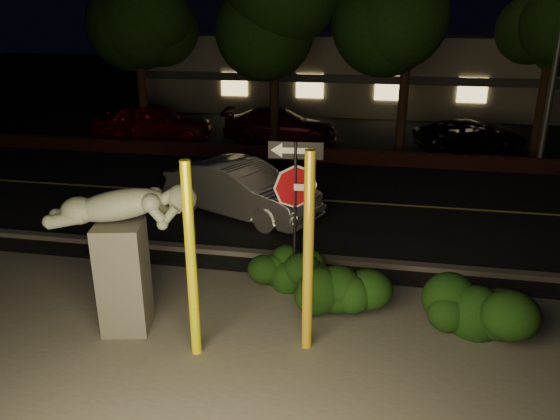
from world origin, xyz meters
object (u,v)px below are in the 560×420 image
object	(u,v)px
yellow_pole_right	(308,255)
parked_car_darkred	(280,125)
parked_car_red	(153,122)
silver_sedan	(242,189)
signpost	(295,187)
yellow_pole_left	(191,263)
sculpture	(123,243)
parked_car_dark	(471,135)

from	to	relation	value
yellow_pole_right	parked_car_darkred	distance (m)	15.09
parked_car_darkred	yellow_pole_right	bearing A→B (deg)	-172.41
yellow_pole_right	parked_car_red	size ratio (longest dim) A/B	0.70
yellow_pole_right	parked_car_darkred	bearing A→B (deg)	102.43
silver_sedan	parked_car_darkred	size ratio (longest dim) A/B	0.94
signpost	yellow_pole_left	bearing A→B (deg)	-120.09
parked_car_red	yellow_pole_left	bearing A→B (deg)	-163.13
signpost	parked_car_darkred	size ratio (longest dim) A/B	0.64
yellow_pole_left	sculpture	distance (m)	1.48
yellow_pole_right	parked_car_darkred	xyz separation A→B (m)	(-3.24, 14.70, -1.02)
yellow_pole_right	parked_car_dark	distance (m)	15.39
sculpture	parked_car_darkred	world-z (taller)	sculpture
parked_car_dark	yellow_pole_right	bearing A→B (deg)	143.02
signpost	sculpture	xyz separation A→B (m)	(-2.62, -2.01, -0.51)
silver_sedan	parked_car_red	xyz separation A→B (m)	(-5.90, 7.84, 0.09)
yellow_pole_right	silver_sedan	distance (m)	6.55
yellow_pole_right	yellow_pole_left	bearing A→B (deg)	-164.04
signpost	silver_sedan	distance (m)	4.66
yellow_pole_left	parked_car_dark	size ratio (longest dim) A/B	0.76
yellow_pole_left	parked_car_red	distance (m)	15.80
signpost	sculpture	size ratio (longest dim) A/B	1.13
parked_car_red	yellow_pole_right	bearing A→B (deg)	-156.68
sculpture	silver_sedan	bearing A→B (deg)	72.46
sculpture	yellow_pole_right	bearing A→B (deg)	-12.47
parked_car_red	parked_car_darkred	bearing A→B (deg)	-88.30
yellow_pole_right	signpost	world-z (taller)	yellow_pole_right
yellow_pole_left	parked_car_darkred	distance (m)	15.31
silver_sedan	parked_car_darkred	xyz separation A→B (m)	(-0.59, 8.80, -0.05)
yellow_pole_left	sculpture	xyz separation A→B (m)	(-1.39, 0.50, 0.00)
parked_car_darkred	sculpture	bearing A→B (deg)	175.45
signpost	silver_sedan	xyz separation A→B (m)	(-2.11, 3.90, -1.43)
yellow_pole_right	sculpture	world-z (taller)	yellow_pole_right
signpost	parked_car_darkred	xyz separation A→B (m)	(-2.70, 12.70, -1.48)
sculpture	signpost	bearing A→B (deg)	24.91
signpost	parked_car_dark	xyz separation A→B (m)	(5.05, 12.66, -1.57)
yellow_pole_right	parked_car_darkred	world-z (taller)	yellow_pole_right
sculpture	parked_car_dark	bearing A→B (deg)	49.85
parked_car_darkred	signpost	bearing A→B (deg)	-172.84
yellow_pole_right	signpost	size ratio (longest dim) A/B	1.12
signpost	yellow_pole_right	bearing A→B (deg)	-78.89
yellow_pole_right	signpost	bearing A→B (deg)	105.10
signpost	sculpture	world-z (taller)	signpost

